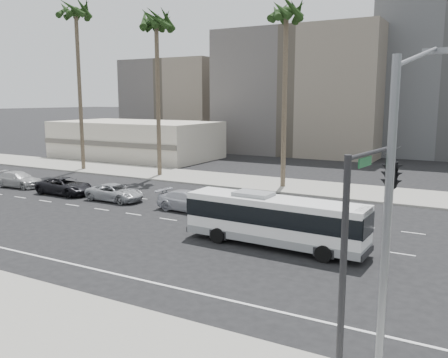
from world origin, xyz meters
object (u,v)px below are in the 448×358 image
Objects in this scene: traffic_signal at (387,182)px; palm_mid at (156,26)px; car_b at (115,192)px; car_d at (18,179)px; car_c at (65,186)px; palm_near at (286,17)px; city_bus at (274,219)px; palm_far at (76,15)px; streetlight_corner at (394,202)px; car_a at (189,201)px.

palm_mid reaches higher than traffic_signal.
car_b is 0.72× the size of traffic_signal.
car_d is (-11.92, 0.25, 0.04)m from car_b.
palm_mid reaches higher than car_c.
palm_near is (9.63, 11.79, 14.39)m from car_b.
palm_near reaches higher than city_bus.
palm_mid reaches higher than car_b.
palm_near is 0.89× the size of palm_far.
streetlight_corner is 1.87m from traffic_signal.
car_a is 7.15m from car_b.
traffic_signal is 30.42m from palm_near.
palm_far reaches higher than palm_near.
car_b is at bearing -70.00° from palm_mid.
traffic_signal is 46.53m from palm_far.
car_d reaches higher than car_b.
palm_near is (-6.18, 16.63, 13.53)m from city_bus.
city_bus is at bearing -27.55° from palm_far.
car_a reaches higher than car_d.
city_bus is 1.53× the size of traffic_signal.
traffic_signal reaches higher than car_c.
city_bus is 2.09× the size of car_d.
car_b is 0.93× the size of car_c.
palm_mid reaches higher than palm_near.
car_c is 0.54× the size of streetlight_corner.
palm_far is at bearing 66.02° from car_a.
streetlight_corner is (16.49, -15.48, 4.69)m from car_a.
palm_near is (-14.01, 27.37, 9.65)m from streetlight_corner.
city_bus is 2.03× the size of car_a.
palm_mid is (-4.25, 11.67, 14.56)m from car_b.
car_a is at bearing 146.54° from traffic_signal.
palm_near is (-13.50, 25.58, 9.45)m from traffic_signal.
streetlight_corner is at bearing -62.90° from palm_near.
car_b is (-15.81, 4.84, -0.86)m from city_bus.
streetlight_corner is at bearing -44.34° from palm_mid.
city_bus is 9.91m from car_a.
car_a is at bearing 153.64° from city_bus.
car_b is at bearing -96.01° from car_d.
streetlight_corner is 47.95m from palm_far.
streetlight_corner reaches higher than car_a.
palm_far reaches higher than streetlight_corner.
car_c is at bearing -97.71° from car_d.
traffic_signal is at bearing -33.33° from palm_far.
car_a is 0.75× the size of traffic_signal.
car_c is 0.31× the size of palm_near.
palm_near reaches higher than streetlight_corner.
palm_mid reaches higher than city_bus.
palm_mid is at bearing 144.18° from traffic_signal.
car_d is at bearing 92.04° from car_a.
palm_far is (-14.55, 10.99, 16.37)m from car_b.
palm_near is at bearing 0.48° from palm_mid.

